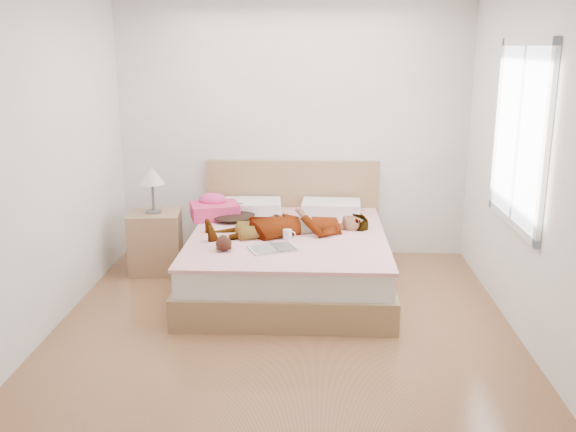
# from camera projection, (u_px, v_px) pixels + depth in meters

# --- Properties ---
(ground) EXTENTS (4.00, 4.00, 0.00)m
(ground) POSITION_uv_depth(u_px,v_px,m) (283.00, 330.00, 5.00)
(ground) COLOR #4B2A17
(ground) RESTS_ON ground
(woman) EXTENTS (1.62, 0.93, 0.21)m
(woman) POSITION_uv_depth(u_px,v_px,m) (290.00, 221.00, 5.80)
(woman) COLOR silver
(woman) RESTS_ON bed
(hair) EXTENTS (0.54, 0.60, 0.08)m
(hair) POSITION_uv_depth(u_px,v_px,m) (234.00, 215.00, 6.27)
(hair) COLOR black
(hair) RESTS_ON bed
(phone) EXTENTS (0.07, 0.11, 0.06)m
(phone) POSITION_uv_depth(u_px,v_px,m) (240.00, 200.00, 6.18)
(phone) COLOR silver
(phone) RESTS_ON bed
(room_shell) EXTENTS (4.00, 4.00, 4.00)m
(room_shell) POSITION_uv_depth(u_px,v_px,m) (520.00, 135.00, 4.83)
(room_shell) COLOR white
(room_shell) RESTS_ON ground
(bed) EXTENTS (1.80, 2.08, 1.00)m
(bed) POSITION_uv_depth(u_px,v_px,m) (289.00, 255.00, 5.93)
(bed) COLOR brown
(bed) RESTS_ON ground
(towel) EXTENTS (0.54, 0.48, 0.24)m
(towel) POSITION_uv_depth(u_px,v_px,m) (214.00, 208.00, 6.30)
(towel) COLOR #D63A61
(towel) RESTS_ON bed
(magazine) EXTENTS (0.46, 0.39, 0.02)m
(magazine) POSITION_uv_depth(u_px,v_px,m) (274.00, 248.00, 5.33)
(magazine) COLOR silver
(magazine) RESTS_ON bed
(coffee_mug) EXTENTS (0.11, 0.08, 0.09)m
(coffee_mug) POSITION_uv_depth(u_px,v_px,m) (288.00, 235.00, 5.59)
(coffee_mug) COLOR silver
(coffee_mug) RESTS_ON bed
(plush_toy) EXTENTS (0.16, 0.22, 0.11)m
(plush_toy) POSITION_uv_depth(u_px,v_px,m) (224.00, 243.00, 5.30)
(plush_toy) COLOR black
(plush_toy) RESTS_ON bed
(nightstand) EXTENTS (0.53, 0.48, 1.05)m
(nightstand) POSITION_uv_depth(u_px,v_px,m) (155.00, 237.00, 6.24)
(nightstand) COLOR brown
(nightstand) RESTS_ON ground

